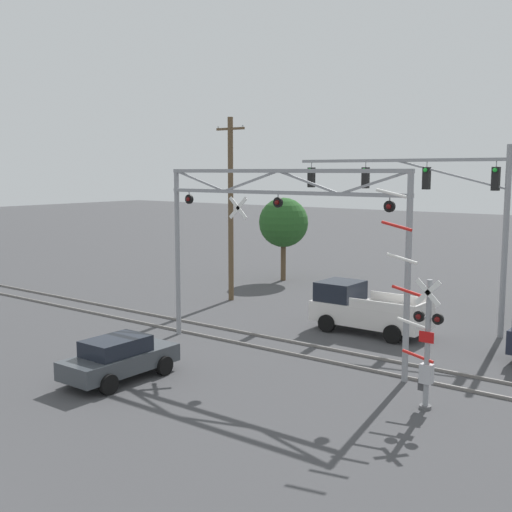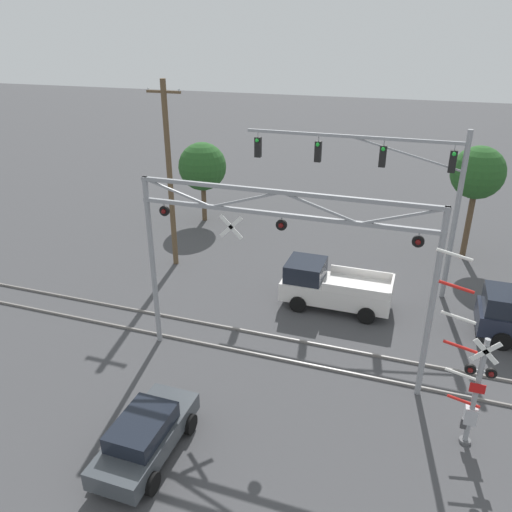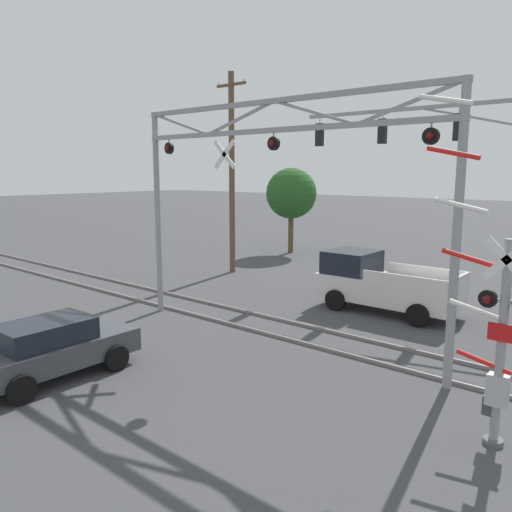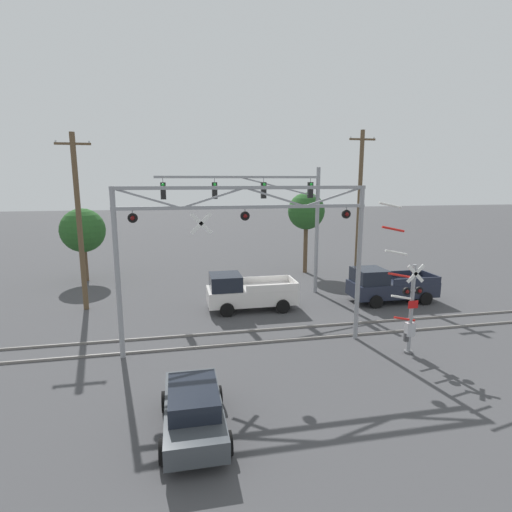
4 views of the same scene
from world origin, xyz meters
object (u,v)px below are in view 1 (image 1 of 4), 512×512
pickup_truck_lead (364,309)px  sedan_waiting (119,358)px  crossing_signal_mast (423,339)px  traffic_signal_span (444,202)px  background_tree_far_left_verge (283,223)px  utility_pole_left (231,207)px  crossing_gantry (278,225)px

pickup_truck_lead → sedan_waiting: bearing=-107.8°
crossing_signal_mast → sedan_waiting: size_ratio=1.59×
traffic_signal_span → background_tree_far_left_verge: bearing=154.4°
sedan_waiting → utility_pole_left: utility_pole_left is taller
crossing_signal_mast → background_tree_far_left_verge: (-15.74, 15.62, 1.57)m
sedan_waiting → utility_pole_left: (-5.44, 12.44, 4.21)m
crossing_signal_mast → traffic_signal_span: (-3.18, 9.60, 3.47)m
sedan_waiting → background_tree_far_left_verge: (-6.78, 19.25, 2.90)m
traffic_signal_span → background_tree_far_left_verge: traffic_signal_span is taller
crossing_gantry → utility_pole_left: size_ratio=1.09×
crossing_gantry → traffic_signal_span: 8.40m
crossing_signal_mast → utility_pole_left: bearing=148.5°
crossing_signal_mast → crossing_gantry: bearing=163.6°
crossing_signal_mast → background_tree_far_left_verge: bearing=135.2°
crossing_gantry → sedan_waiting: 7.34m
pickup_truck_lead → utility_pole_left: size_ratio=0.51×
crossing_gantry → utility_pole_left: utility_pole_left is taller
crossing_signal_mast → pickup_truck_lead: 9.00m
traffic_signal_span → crossing_signal_mast: bearing=-71.6°
crossing_gantry → utility_pole_left: bearing=138.9°
crossing_gantry → crossing_signal_mast: bearing=-16.4°
sedan_waiting → background_tree_far_left_verge: 20.61m
sedan_waiting → background_tree_far_left_verge: bearing=109.4°
crossing_signal_mast → pickup_truck_lead: (-5.54, 7.02, -1.09)m
crossing_gantry → background_tree_far_left_verge: size_ratio=2.00×
crossing_gantry → crossing_signal_mast: 7.33m
traffic_signal_span → background_tree_far_left_verge: 14.06m
sedan_waiting → traffic_signal_span: bearing=66.4°
pickup_truck_lead → traffic_signal_span: bearing=47.6°
crossing_signal_mast → pickup_truck_lead: bearing=128.3°
crossing_signal_mast → pickup_truck_lead: size_ratio=1.29×
background_tree_far_left_verge → crossing_signal_mast: bearing=-44.8°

